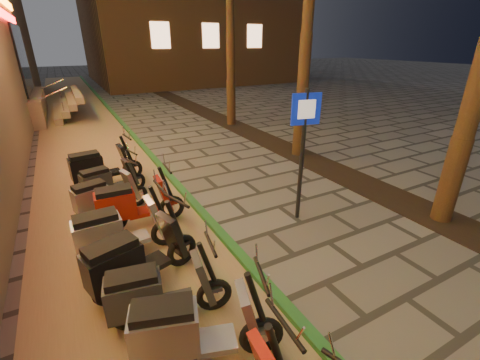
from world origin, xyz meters
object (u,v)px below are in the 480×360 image
scooter_8 (132,260)px  scooter_9 (116,232)px  scooter_7 (155,294)px  scooter_11 (103,197)px  pedestrian_sign (304,139)px  scooter_6 (190,331)px  scooter_12 (107,181)px  scooter_13 (98,167)px  scooter_10 (130,205)px

scooter_8 → scooter_9: 0.95m
scooter_7 → scooter_11: scooter_7 is taller
pedestrian_sign → scooter_6: pedestrian_sign is taller
scooter_6 → pedestrian_sign: bearing=51.6°
scooter_7 → scooter_6: bearing=-66.8°
scooter_11 → scooter_8: bearing=-103.6°
scooter_11 → scooter_12: bearing=62.5°
scooter_8 → scooter_13: size_ratio=1.01×
scooter_9 → scooter_11: size_ratio=1.11×
scooter_9 → scooter_11: scooter_9 is taller
scooter_6 → scooter_7: size_ratio=1.05×
pedestrian_sign → scooter_6: bearing=-133.7°
scooter_8 → scooter_12: size_ratio=1.18×
scooter_7 → scooter_10: (0.21, 2.70, 0.03)m
pedestrian_sign → scooter_13: 5.39m
scooter_8 → scooter_13: scooter_8 is taller
scooter_8 → scooter_13: 4.43m
pedestrian_sign → scooter_8: bearing=-157.9°
scooter_10 → scooter_12: scooter_10 is taller
scooter_6 → scooter_12: bearing=110.2°
scooter_12 → scooter_13: size_ratio=0.85×
scooter_13 → scooter_7: bearing=-96.0°
pedestrian_sign → scooter_12: 4.76m
pedestrian_sign → scooter_10: 3.74m
pedestrian_sign → scooter_7: bearing=-145.6°
scooter_6 → scooter_10: size_ratio=1.00×
pedestrian_sign → scooter_12: (-3.51, 2.93, -1.32)m
scooter_6 → scooter_11: size_ratio=1.09×
pedestrian_sign → scooter_11: bearing=163.7°
pedestrian_sign → scooter_7: pedestrian_sign is taller
scooter_8 → scooter_9: size_ratio=1.02×
scooter_8 → scooter_10: (0.34, 1.90, -0.03)m
scooter_6 → scooter_8: scooter_8 is taller
scooter_9 → scooter_12: size_ratio=1.16×
scooter_6 → scooter_11: 4.26m
pedestrian_sign → scooter_6: (-3.30, -2.20, -1.25)m
pedestrian_sign → scooter_12: size_ratio=1.78×
scooter_8 → scooter_11: (-0.09, 2.64, -0.07)m
scooter_7 → scooter_13: size_ratio=0.92×
scooter_11 → scooter_13: bearing=70.9°
scooter_9 → scooter_10: 1.05m
scooter_11 → scooter_13: 1.79m
scooter_9 → scooter_13: scooter_13 is taller
pedestrian_sign → scooter_8: pedestrian_sign is taller
scooter_12 → scooter_13: scooter_13 is taller
scooter_8 → scooter_10: size_ratio=1.04×
scooter_13 → scooter_9: bearing=-98.9°
scooter_11 → scooter_12: (0.19, 0.89, -0.02)m
scooter_8 → scooter_9: (-0.08, 0.94, -0.02)m
scooter_10 → pedestrian_sign: bearing=-19.1°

